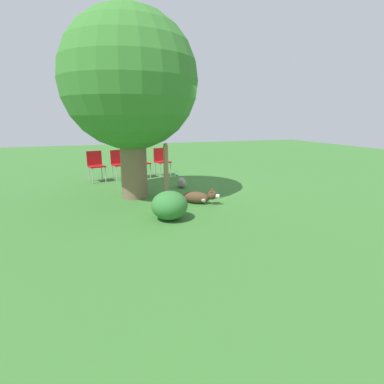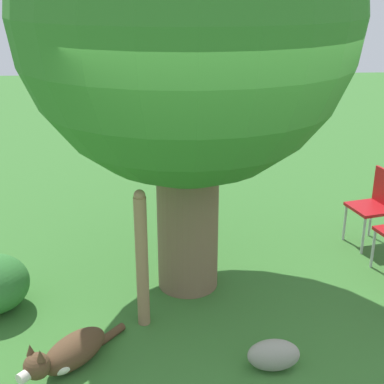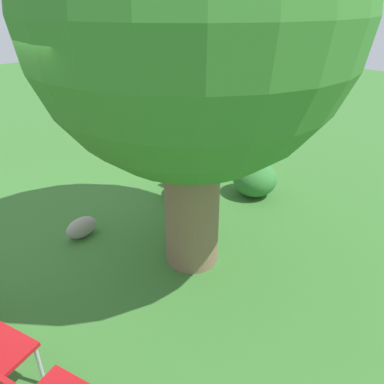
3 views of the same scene
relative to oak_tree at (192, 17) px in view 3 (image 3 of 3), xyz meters
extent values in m
plane|color=#38702D|center=(0.35, -1.07, -2.60)|extent=(30.00, 30.00, 0.00)
cylinder|color=#7A6047|center=(0.00, 0.00, -1.70)|extent=(0.61, 0.61, 1.82)
sphere|color=#387A2D|center=(0.00, 0.00, 0.04)|extent=(3.01, 3.01, 3.01)
ellipsoid|color=#513823|center=(-0.98, -1.20, -2.48)|extent=(0.61, 0.66, 0.26)
ellipsoid|color=silver|center=(-1.08, -1.33, -2.49)|extent=(0.33, 0.32, 0.16)
sphere|color=#513823|center=(-1.21, -1.49, -2.39)|extent=(0.29, 0.29, 0.21)
cylinder|color=silver|center=(-1.28, -1.58, -2.40)|extent=(0.13, 0.13, 0.09)
cone|color=#513823|center=(-1.16, -1.52, -2.26)|extent=(0.07, 0.07, 0.09)
cone|color=#513823|center=(-1.25, -1.45, -2.26)|extent=(0.07, 0.07, 0.09)
cylinder|color=#513823|center=(-0.71, -0.87, -2.57)|extent=(0.23, 0.26, 0.07)
cylinder|color=#937551|center=(-0.43, -0.67, -1.99)|extent=(0.11, 0.11, 1.23)
sphere|color=#937551|center=(-0.43, -0.67, -1.35)|extent=(0.10, 0.10, 0.10)
cylinder|color=#B7B7BC|center=(2.11, -0.14, -2.38)|extent=(0.03, 0.03, 0.45)
cylinder|color=#B7B7BC|center=(2.02, 0.23, -2.38)|extent=(0.03, 0.03, 0.45)
ellipsoid|color=gray|center=(0.61, -1.36, -2.47)|extent=(0.42, 0.21, 0.27)
ellipsoid|color=#337533|center=(-1.85, -0.36, -2.33)|extent=(0.67, 0.67, 0.54)
camera|label=1|loc=(-7.01, 1.00, -0.76)|focal=28.00mm
camera|label=2|loc=(-0.23, -4.80, 0.27)|focal=50.00mm
camera|label=3|loc=(2.67, 2.40, 0.16)|focal=35.00mm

